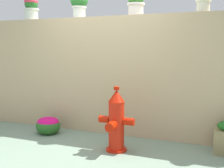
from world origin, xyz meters
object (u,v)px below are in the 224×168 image
Objects in this scene: potted_plant_3 at (136,1)px; flower_bush_left at (48,125)px; potted_plant_1 at (31,7)px; potted_plant_2 at (79,1)px; fire_hydrant at (116,122)px.

flower_bush_left is (-1.43, -0.54, -2.12)m from potted_plant_3.
potted_plant_2 is at bearing 0.44° from potted_plant_1.
potted_plant_1 is 0.97× the size of flower_bush_left.
fire_hydrant is at bearing -90.87° from potted_plant_3.
flower_bush_left is at bearing -126.58° from potted_plant_2.
potted_plant_3 is 0.44× the size of fire_hydrant.
potted_plant_1 is 0.89× the size of potted_plant_2.
fire_hydrant is (-0.01, -0.88, -1.84)m from potted_plant_3.
fire_hydrant is (2.07, -0.84, -1.85)m from potted_plant_1.
potted_plant_2 reaches higher than potted_plant_1.
potted_plant_3 is at bearing 20.76° from flower_bush_left.
flower_bush_left is at bearing 166.53° from fire_hydrant.
fire_hydrant is at bearing -39.34° from potted_plant_2.
potted_plant_2 is at bearing 53.42° from flower_bush_left.
potted_plant_1 is 0.45× the size of fire_hydrant.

